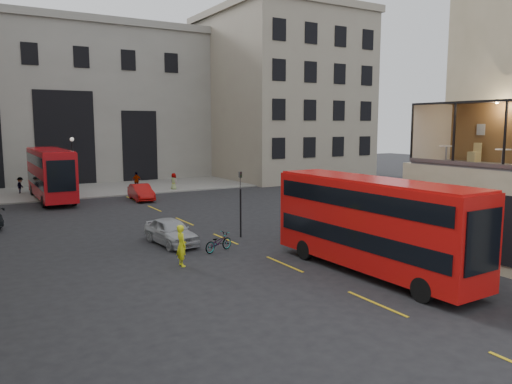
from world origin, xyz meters
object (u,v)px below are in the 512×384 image
car_b (141,192)px  pedestrian_d (174,182)px  car_a (171,231)px  bicycle (218,242)px  bus_far (51,172)px  cyclist (181,246)px  traffic_light_near (241,196)px  pedestrian_b (20,186)px  street_lamp_b (73,170)px  cafe_table_far (446,151)px  cafe_chair_d (474,156)px  pedestrian_c (137,181)px  bus_near (372,221)px  cafe_table_mid (503,155)px

car_b → pedestrian_d: pedestrian_d is taller
car_a → bicycle: car_a is taller
bus_far → cyclist: (1.95, -24.36, -1.50)m
traffic_light_near → pedestrian_b: size_ratio=2.34×
pedestrian_b → bus_far: bearing=-135.7°
bus_far → street_lamp_b: bearing=34.2°
cafe_table_far → cafe_chair_d: 1.94m
pedestrian_c → cafe_table_far: 33.31m
traffic_light_near → pedestrian_d: (4.30, 21.48, -1.57)m
street_lamp_b → bus_near: (6.50, -31.06, -0.07)m
traffic_light_near → car_a: (-4.08, 0.42, -1.71)m
bus_far → bicycle: 23.35m
bus_far → cyclist: 24.48m
cafe_table_mid → pedestrian_c: bearing=98.3°
traffic_light_near → bus_far: (-7.14, 20.55, 0.04)m
bus_far → cafe_chair_d: bearing=-61.9°
cyclist → cafe_table_mid: size_ratio=2.38×
traffic_light_near → cyclist: traffic_light_near is taller
traffic_light_near → pedestrian_c: (1.34, 23.98, -1.55)m
pedestrian_c → cyclist: bearing=71.0°
car_a → bicycle: bearing=-64.6°
car_b → cafe_table_far: cafe_table_far is taller
bus_near → pedestrian_b: 36.59m
cyclist → cafe_chair_d: size_ratio=2.04×
car_b → pedestrian_d: size_ratio=2.45×
cafe_table_far → cafe_chair_d: cafe_chair_d is taller
pedestrian_d → cafe_chair_d: size_ratio=1.81×
bus_near → pedestrian_c: 33.08m
pedestrian_b → pedestrian_c: (10.39, -1.95, 0.07)m
pedestrian_c → bus_near: bearing=84.5°
traffic_light_near → cafe_table_mid: bearing=-60.6°
car_a → cafe_table_mid: 16.65m
traffic_light_near → bicycle: traffic_light_near is taller
bus_near → pedestrian_c: (-0.16, 33.04, -1.45)m
street_lamp_b → car_a: (0.92, -21.58, -1.68)m
bus_far → pedestrian_d: size_ratio=6.43×
pedestrian_c → cafe_table_mid: size_ratio=2.18×
car_b → pedestrian_c: pedestrian_c is taller
bus_near → bus_far: size_ratio=0.95×
car_b → cyclist: 21.11m
traffic_light_near → cafe_chair_d: (8.53, -8.80, 2.46)m
street_lamp_b → bus_near: street_lamp_b is taller
cyclist → cafe_chair_d: 15.12m
car_b → cafe_chair_d: (9.04, -25.57, 4.20)m
cafe_table_far → bicycle: bearing=145.2°
street_lamp_b → pedestrian_d: bearing=-3.2°
car_b → bus_far: bearing=154.3°
bus_far → pedestrian_d: bearing=4.7°
traffic_light_near → cafe_table_far: (6.61, -8.63, 2.73)m
car_b → bicycle: bearing=-92.2°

